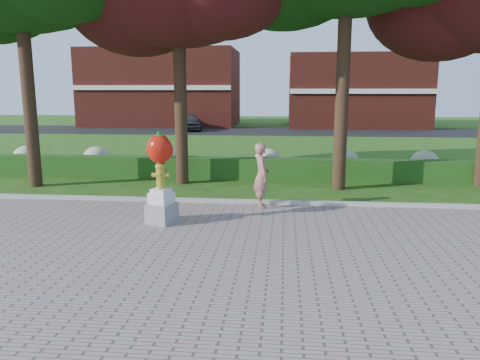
% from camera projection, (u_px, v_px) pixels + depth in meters
% --- Properties ---
extents(ground, '(100.00, 100.00, 0.00)m').
position_uv_depth(ground, '(211.00, 235.00, 10.85)').
color(ground, '#1E4A12').
rests_on(ground, ground).
extents(walkway, '(40.00, 14.00, 0.04)m').
position_uv_depth(walkway, '(169.00, 316.00, 6.93)').
color(walkway, gray).
rests_on(walkway, ground).
extents(curb, '(40.00, 0.18, 0.15)m').
position_uv_depth(curb, '(227.00, 202.00, 13.76)').
color(curb, '#ADADA5').
rests_on(curb, ground).
extents(lawn_hedge, '(24.00, 0.70, 0.80)m').
position_uv_depth(lawn_hedge, '(240.00, 168.00, 17.61)').
color(lawn_hedge, '#194E16').
rests_on(lawn_hedge, ground).
extents(hydrangea_row, '(20.10, 1.10, 0.99)m').
position_uv_depth(hydrangea_row, '(257.00, 161.00, 18.51)').
color(hydrangea_row, beige).
rests_on(hydrangea_row, ground).
extents(street, '(50.00, 8.00, 0.02)m').
position_uv_depth(street, '(265.00, 131.00, 38.21)').
color(street, black).
rests_on(street, ground).
extents(building_left, '(14.00, 8.00, 7.00)m').
position_uv_depth(building_left, '(163.00, 88.00, 44.35)').
color(building_left, maroon).
rests_on(building_left, ground).
extents(building_right, '(12.00, 8.00, 6.40)m').
position_uv_depth(building_right, '(355.00, 91.00, 42.71)').
color(building_right, maroon).
rests_on(building_right, ground).
extents(hydrant_sculpture, '(0.80, 0.80, 2.28)m').
position_uv_depth(hydrant_sculpture, '(161.00, 175.00, 11.50)').
color(hydrant_sculpture, gray).
rests_on(hydrant_sculpture, walkway).
extents(woman, '(0.57, 0.75, 1.83)m').
position_uv_depth(woman, '(262.00, 175.00, 13.11)').
color(woman, '#A86D60').
rests_on(woman, walkway).
extents(parked_car, '(2.87, 4.49, 1.42)m').
position_uv_depth(parked_car, '(189.00, 122.00, 38.52)').
color(parked_car, '#383B3E').
rests_on(parked_car, street).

